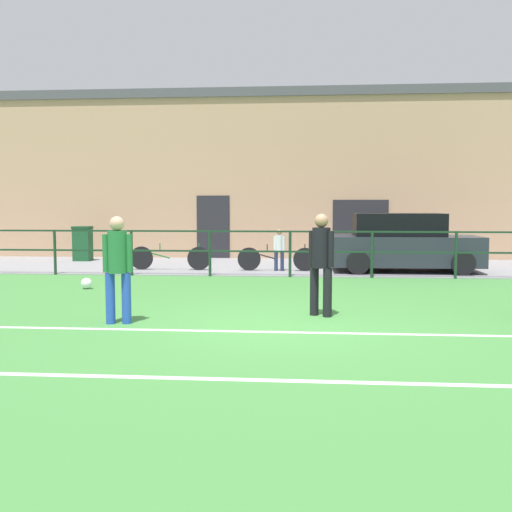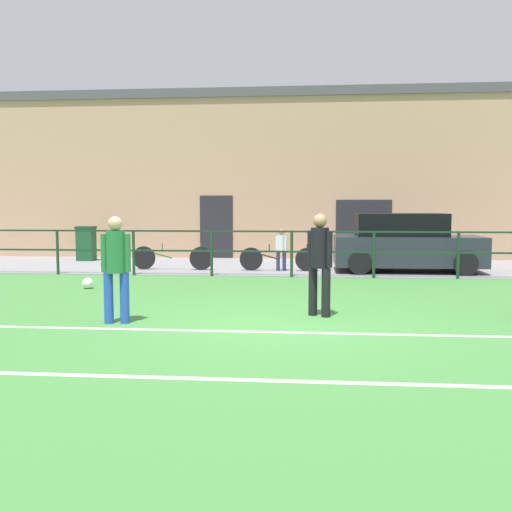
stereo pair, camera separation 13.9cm
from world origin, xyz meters
The scene contains 14 objects.
ground centered at (0.00, 0.00, -0.02)m, with size 60.00×44.00×0.04m, color #42843D.
field_line_touchline centered at (0.00, -0.45, 0.00)m, with size 36.00×0.11×0.00m, color white.
field_line_hash centered at (0.00, -2.74, 0.00)m, with size 36.00×0.11×0.00m, color white.
pavement_strip centered at (0.00, 8.50, 0.01)m, with size 48.00×5.00×0.02m, color gray.
perimeter_fence centered at (0.00, 6.00, 0.75)m, with size 36.07×0.07×1.15m.
clubhouse_facade centered at (0.00, 12.20, 2.82)m, with size 28.00×2.56×5.62m.
player_goalkeeper centered at (0.63, 0.83, 0.93)m, with size 0.39×0.29×1.63m.
player_striker centered at (-2.40, -0.04, 0.91)m, with size 0.44×0.28×1.60m.
soccer_ball_match centered at (-4.25, 3.53, 0.12)m, with size 0.23×0.23×0.23m, color white.
spectator_child centered at (-0.32, 7.20, 0.65)m, with size 0.31×0.20×1.11m.
parked_car_red centered at (2.96, 7.39, 0.75)m, with size 3.83×1.85×1.54m.
bicycle_parked_0 centered at (-0.39, 7.20, 0.35)m, with size 2.12×0.04×0.72m.
bicycle_parked_1 centered at (-3.30, 7.20, 0.35)m, with size 2.22×0.04×0.73m.
trash_bin_0 centered at (-6.67, 9.63, 0.57)m, with size 0.55×0.47×1.10m.
Camera 1 is at (0.37, -8.54, 1.75)m, focal length 41.44 mm.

